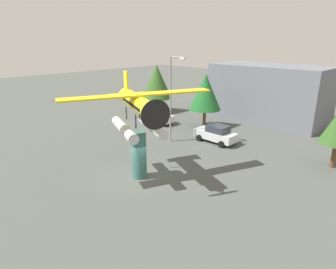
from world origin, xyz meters
TOP-DOWN VIEW (x-y plane):
  - ground_plane at (0.00, 0.00)m, footprint 140.00×140.00m
  - display_pedestal at (0.00, 0.00)m, footprint 1.10×1.10m
  - floatplane_monument at (0.12, -0.05)m, footprint 7.18×10.03m
  - car_near_white at (-9.64, 10.96)m, footprint 4.20×2.02m
  - car_mid_silver at (-0.51, 10.28)m, footprint 4.20×2.02m
  - streetlight_primary at (-3.72, 7.26)m, footprint 1.84×0.28m
  - storefront_building at (-1.14, 22.00)m, footprint 13.75×7.06m
  - tree_west at (-13.93, 14.80)m, footprint 4.12×4.12m
  - tree_east at (-4.60, 13.60)m, footprint 3.62×3.62m

SIDE VIEW (x-z plane):
  - ground_plane at x=0.00m, z-range 0.00..0.00m
  - car_near_white at x=-9.64m, z-range 0.00..1.76m
  - car_mid_silver at x=-0.51m, z-range 0.00..1.76m
  - display_pedestal at x=0.00m, z-range 0.00..3.51m
  - storefront_building at x=-1.14m, z-range 0.00..6.81m
  - tree_east at x=-4.60m, z-range 1.04..7.18m
  - tree_west at x=-13.93m, z-range 0.97..7.51m
  - streetlight_primary at x=-3.72m, z-range 0.64..8.98m
  - floatplane_monument at x=0.12m, z-range 3.18..7.18m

